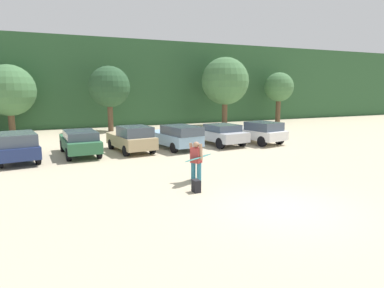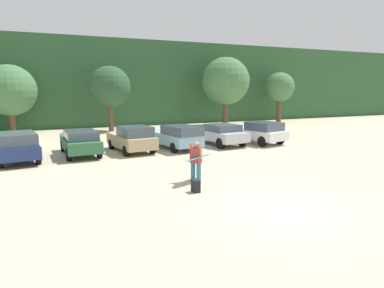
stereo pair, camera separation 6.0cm
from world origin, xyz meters
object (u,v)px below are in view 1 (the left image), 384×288
parked_car_forest_green (80,142)px  surfboard_teal (199,158)px  parked_car_white (258,132)px  person_adult (196,159)px  parked_car_silver (219,134)px  backpack_dropped (196,186)px  parked_car_tan (132,139)px  parked_car_sky_blue (176,136)px  parked_car_navy (16,146)px

parked_car_forest_green → surfboard_teal: bearing=-156.0°
parked_car_white → surfboard_teal: 10.44m
parked_car_white → person_adult: size_ratio=2.63×
parked_car_silver → backpack_dropped: size_ratio=9.80×
parked_car_forest_green → parked_car_tan: parked_car_tan is taller
backpack_dropped → parked_car_silver: bearing=57.1°
parked_car_forest_green → parked_car_white: 11.53m
surfboard_teal → parked_car_white: bearing=-170.9°
parked_car_silver → person_adult: size_ratio=2.71×
parked_car_tan → backpack_dropped: parked_car_tan is taller
parked_car_silver → surfboard_teal: size_ratio=2.40×
person_adult → parked_car_sky_blue: bearing=-136.5°
parked_car_tan → backpack_dropped: size_ratio=9.26×
parked_car_navy → parked_car_sky_blue: parked_car_navy is taller
parked_car_sky_blue → person_adult: (-1.95, -7.32, 0.13)m
parked_car_silver → parked_car_forest_green: bearing=82.5°
parked_car_silver → person_adult: bearing=138.5°
backpack_dropped → parked_car_tan: bearing=91.2°
parked_car_sky_blue → parked_car_white: (5.90, -0.28, 0.00)m
surfboard_teal → backpack_dropped: (-0.69, -1.28, -0.74)m
parked_car_sky_blue → person_adult: size_ratio=2.79×
parked_car_tan → parked_car_sky_blue: parked_car_tan is taller
parked_car_sky_blue → parked_car_tan: bearing=77.2°
person_adult → surfboard_teal: bearing=159.7°
parked_car_forest_green → person_adult: size_ratio=2.75×
parked_car_navy → surfboard_teal: 9.92m
parked_car_sky_blue → parked_car_forest_green: bearing=77.0°
parked_car_navy → parked_car_white: bearing=-98.7°
parked_car_navy → parked_car_sky_blue: (8.75, 0.18, -0.03)m
parked_car_white → person_adult: bearing=119.4°
parked_car_forest_green → parked_car_silver: (8.80, -0.03, -0.03)m
parked_car_tan → surfboard_teal: bearing=179.7°
parked_car_tan → parked_car_silver: size_ratio=0.95×
parked_car_navy → surfboard_teal: bearing=-144.1°
parked_car_forest_green → backpack_dropped: parked_car_forest_green is taller
parked_car_tan → person_adult: (0.76, -7.44, 0.13)m
parked_car_silver → surfboard_teal: bearing=139.0°
backpack_dropped → parked_car_sky_blue: bearing=73.6°
parked_car_sky_blue → surfboard_teal: size_ratio=2.46×
person_adult → backpack_dropped: person_adult is taller
parked_car_silver → backpack_dropped: parked_car_silver is taller
person_adult → backpack_dropped: size_ratio=3.61×
parked_car_forest_green → parked_car_sky_blue: parked_car_sky_blue is taller
parked_car_navy → surfboard_teal: (6.91, -7.11, 0.14)m
backpack_dropped → parked_car_white: bearing=44.6°
backpack_dropped → parked_car_forest_green: bearing=109.3°
parked_car_tan → parked_car_sky_blue: bearing=-99.7°
parked_car_navy → parked_car_white: (14.64, -0.10, -0.03)m
parked_car_silver → surfboard_teal: parked_car_silver is taller
parked_car_sky_blue → person_adult: bearing=154.9°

